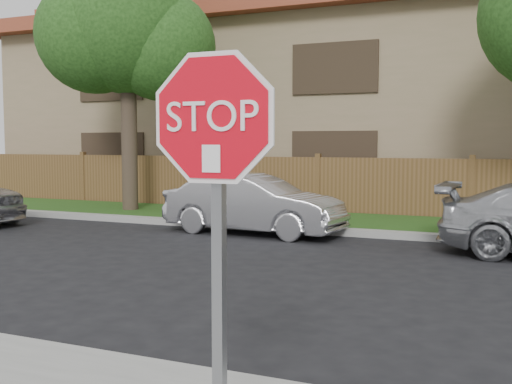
% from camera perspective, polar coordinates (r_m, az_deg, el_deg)
% --- Properties ---
extents(far_curb, '(70.00, 0.30, 0.15)m').
position_cam_1_polar(far_curb, '(12.75, 18.96, -4.25)').
color(far_curb, gray).
rests_on(far_curb, ground).
extents(grass_strip, '(70.00, 3.00, 0.12)m').
position_cam_1_polar(grass_strip, '(14.38, 19.42, -3.32)').
color(grass_strip, '#1E4714').
rests_on(grass_strip, ground).
extents(fence, '(70.00, 0.12, 1.60)m').
position_cam_1_polar(fence, '(15.89, 19.85, 0.10)').
color(fence, brown).
rests_on(fence, ground).
extents(apartment_building, '(35.20, 9.20, 7.20)m').
position_cam_1_polar(apartment_building, '(21.49, 20.88, 8.50)').
color(apartment_building, '#8B7956').
rests_on(apartment_building, ground).
extents(tree_left, '(4.80, 3.90, 7.78)m').
position_cam_1_polar(tree_left, '(17.38, -12.37, 15.29)').
color(tree_left, '#382B21').
rests_on(tree_left, ground).
extents(stop_sign, '(1.01, 0.13, 2.55)m').
position_cam_1_polar(stop_sign, '(3.30, -3.93, 1.47)').
color(stop_sign, gray).
rests_on(stop_sign, sidewalk_near).
extents(sedan_left, '(4.08, 1.71, 1.31)m').
position_cam_1_polar(sedan_left, '(13.14, -0.20, -1.17)').
color(sedan_left, '#BBBBC0').
rests_on(sedan_left, ground).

